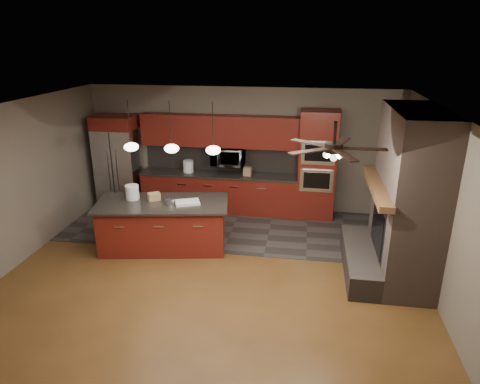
% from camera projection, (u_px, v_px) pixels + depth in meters
% --- Properties ---
extents(ground, '(7.00, 7.00, 0.00)m').
position_uv_depth(ground, '(215.00, 270.00, 7.42)').
color(ground, brown).
rests_on(ground, ground).
extents(ceiling, '(7.00, 6.00, 0.02)m').
position_uv_depth(ceiling, '(212.00, 108.00, 6.46)').
color(ceiling, white).
rests_on(ceiling, back_wall).
extents(back_wall, '(7.00, 0.02, 2.80)m').
position_uv_depth(back_wall, '(242.00, 150.00, 9.73)').
color(back_wall, '#6A6354').
rests_on(back_wall, ground).
extents(right_wall, '(0.02, 6.00, 2.80)m').
position_uv_depth(right_wall, '(441.00, 207.00, 6.43)').
color(right_wall, '#6A6354').
rests_on(right_wall, ground).
extents(left_wall, '(0.02, 6.00, 2.80)m').
position_uv_depth(left_wall, '(18.00, 184.00, 7.46)').
color(left_wall, '#6A6354').
rests_on(left_wall, ground).
extents(slate_tile_patch, '(7.00, 2.40, 0.01)m').
position_uv_depth(slate_tile_patch, '(233.00, 227.00, 9.09)').
color(slate_tile_patch, '#373532').
rests_on(slate_tile_patch, ground).
extents(fireplace_column, '(1.30, 2.10, 2.80)m').
position_uv_depth(fireplace_column, '(403.00, 202.00, 6.90)').
color(fireplace_column, brown).
rests_on(fireplace_column, ground).
extents(back_cabinetry, '(3.59, 0.64, 2.20)m').
position_uv_depth(back_cabinetry, '(220.00, 173.00, 9.73)').
color(back_cabinetry, maroon).
rests_on(back_cabinetry, ground).
extents(oven_tower, '(0.80, 0.63, 2.38)m').
position_uv_depth(oven_tower, '(317.00, 165.00, 9.26)').
color(oven_tower, maroon).
rests_on(oven_tower, ground).
extents(microwave, '(0.73, 0.41, 0.50)m').
position_uv_depth(microwave, '(228.00, 156.00, 9.57)').
color(microwave, silver).
rests_on(microwave, back_cabinetry).
extents(refrigerator, '(0.93, 0.75, 2.16)m').
position_uv_depth(refrigerator, '(119.00, 162.00, 9.90)').
color(refrigerator, silver).
rests_on(refrigerator, ground).
extents(kitchen_island, '(2.59, 1.50, 0.92)m').
position_uv_depth(kitchen_island, '(163.00, 225.00, 8.09)').
color(kitchen_island, maroon).
rests_on(kitchen_island, ground).
extents(white_bucket, '(0.27, 0.27, 0.27)m').
position_uv_depth(white_bucket, '(132.00, 192.00, 8.06)').
color(white_bucket, white).
rests_on(white_bucket, kitchen_island).
extents(paint_can, '(0.18, 0.18, 0.10)m').
position_uv_depth(paint_can, '(170.00, 202.00, 7.83)').
color(paint_can, '#B3B3B8').
rests_on(paint_can, kitchen_island).
extents(paint_tray, '(0.52, 0.45, 0.04)m').
position_uv_depth(paint_tray, '(188.00, 202.00, 7.87)').
color(paint_tray, white).
rests_on(paint_tray, kitchen_island).
extents(cardboard_box, '(0.27, 0.25, 0.14)m').
position_uv_depth(cardboard_box, '(154.00, 197.00, 8.03)').
color(cardboard_box, tan).
rests_on(cardboard_box, kitchen_island).
extents(counter_bucket, '(0.31, 0.31, 0.27)m').
position_uv_depth(counter_bucket, '(188.00, 166.00, 9.75)').
color(counter_bucket, white).
rests_on(counter_bucket, back_cabinetry).
extents(counter_box, '(0.19, 0.16, 0.19)m').
position_uv_depth(counter_box, '(248.00, 171.00, 9.51)').
color(counter_box, '#9C7C50').
rests_on(counter_box, back_cabinetry).
extents(pendant_left, '(0.26, 0.26, 0.92)m').
position_uv_depth(pendant_left, '(131.00, 147.00, 7.64)').
color(pendant_left, black).
rests_on(pendant_left, ceiling).
extents(pendant_center, '(0.26, 0.26, 0.92)m').
position_uv_depth(pendant_center, '(172.00, 148.00, 7.53)').
color(pendant_center, black).
rests_on(pendant_center, ceiling).
extents(pendant_right, '(0.26, 0.26, 0.92)m').
position_uv_depth(pendant_right, '(213.00, 150.00, 7.42)').
color(pendant_right, black).
rests_on(pendant_right, ceiling).
extents(ceiling_fan, '(1.27, 1.33, 0.41)m').
position_uv_depth(ceiling_fan, '(334.00, 147.00, 5.57)').
color(ceiling_fan, black).
rests_on(ceiling_fan, ceiling).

